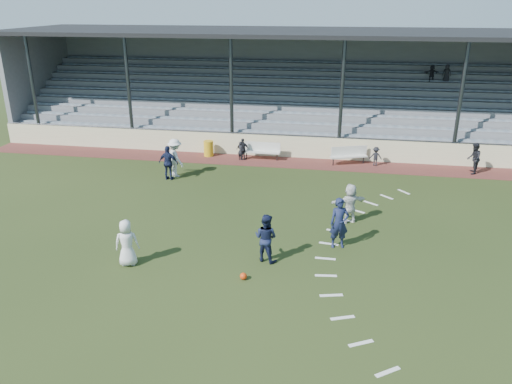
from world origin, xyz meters
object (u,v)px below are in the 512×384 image
bench_left (262,149)px  bench_right (349,154)px  football (243,276)px  official (474,158)px  player_white_lead (127,243)px  trash_bin (209,148)px  player_navy_lead (339,223)px

bench_left → bench_right: size_ratio=0.99×
football → official: bearing=52.1°
player_white_lead → bench_right: bearing=-135.9°
bench_left → trash_bin: size_ratio=2.31×
player_white_lead → player_navy_lead: size_ratio=0.87×
bench_left → football: bench_left is taller
official → bench_left: bearing=-82.4°
player_white_lead → player_navy_lead: (6.84, 2.51, 0.12)m
bench_left → football: (1.49, -12.63, -0.47)m
bench_right → official: official is taller
football → player_navy_lead: (2.89, 2.78, 0.81)m
player_navy_lead → player_white_lead: bearing=-173.1°
bench_right → football: (-3.21, -12.62, -0.47)m
bench_right → football: size_ratio=8.88×
player_white_lead → official: size_ratio=1.01×
football → bench_right: bearing=75.7°
bench_left → trash_bin: 3.07m
football → player_navy_lead: bearing=44.0°
official → player_navy_lead: bearing=-24.5°
football → player_white_lead: (-3.96, 0.27, 0.69)m
bench_left → bench_right: (4.70, -0.02, 0.00)m
bench_right → player_navy_lead: (-0.32, -9.83, 0.34)m
trash_bin → player_white_lead: (0.60, -12.44, 0.35)m
bench_left → player_navy_lead: size_ratio=1.08×
football → player_navy_lead: player_navy_lead is taller
player_navy_lead → official: 11.34m
football → official: official is taller
football → player_white_lead: bearing=176.1°
bench_right → player_white_lead: 14.27m
trash_bin → official: official is taller
trash_bin → official: size_ratio=0.55×
bench_right → player_navy_lead: player_navy_lead is taller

